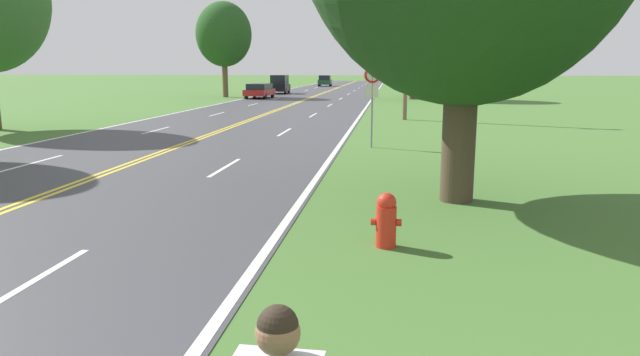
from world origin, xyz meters
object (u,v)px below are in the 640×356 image
Objects in this scene: traffic_sign at (372,86)px; tree_left_verge at (415,33)px; car_black_van_approaching at (280,84)px; car_dark_green_hatchback_mid_near at (325,80)px; car_red_hatchback_nearest at (260,90)px; tree_right_cluster at (224,34)px; fire_hydrant at (386,220)px.

traffic_sign is 31.73m from tree_left_verge.
car_dark_green_hatchback_mid_near is at bearing -7.21° from car_black_van_approaching.
traffic_sign is 0.65× the size of car_red_hatchback_nearest.
car_red_hatchback_nearest is at bearing 174.58° from car_dark_green_hatchback_mid_near.
tree_left_verge is 1.08× the size of tree_right_cluster.
car_red_hatchback_nearest is at bearing 110.04° from traffic_sign.
tree_right_cluster reaches higher than car_red_hatchback_nearest.
tree_right_cluster is at bearing 114.67° from traffic_sign.
tree_right_cluster is at bearing 68.82° from car_red_hatchback_nearest.
fire_hydrant is at bearing -70.40° from tree_right_cluster.
tree_left_verge is at bearing 85.57° from traffic_sign.
tree_right_cluster is 33.11m from car_dark_green_hatchback_mid_near.
car_red_hatchback_nearest is 1.00× the size of car_black_van_approaching.
fire_hydrant is 11.55m from traffic_sign.
tree_left_verge is at bearing -4.60° from tree_right_cluster.
car_black_van_approaching is (-13.83, 9.17, -4.67)m from tree_left_verge.
tree_left_verge reaches higher than tree_right_cluster.
car_red_hatchback_nearest is 9.35m from car_black_van_approaching.
traffic_sign is 0.80× the size of car_dark_green_hatchback_mid_near.
traffic_sign reaches higher than car_dark_green_hatchback_mid_near.
fire_hydrant is 0.09× the size of tree_left_verge.
tree_right_cluster reaches higher than car_black_van_approaching.
car_dark_green_hatchback_mid_near is (-9.43, 65.09, -1.30)m from traffic_sign.
tree_right_cluster is at bearing 175.40° from tree_left_verge.
tree_right_cluster is 2.02× the size of car_red_hatchback_nearest.
tree_right_cluster reaches higher than traffic_sign.
fire_hydrant is at bearing -162.10° from car_red_hatchback_nearest.
fire_hydrant is 47.28m from tree_right_cluster.
tree_right_cluster is at bearing 167.97° from car_dark_green_hatchback_mid_near.
traffic_sign is at bearing -94.43° from tree_left_verge.
fire_hydrant is 0.10× the size of tree_right_cluster.
traffic_sign is 0.32× the size of tree_right_cluster.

